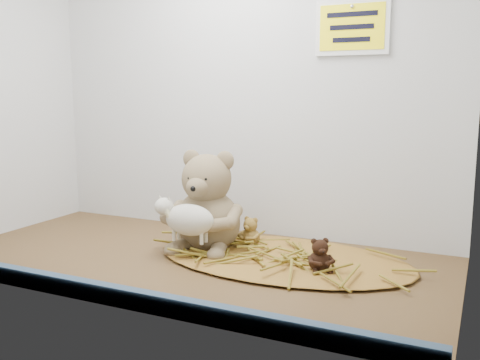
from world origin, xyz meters
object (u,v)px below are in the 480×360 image
at_px(toy_lamb, 190,220).
at_px(mini_teddy_brown, 320,253).
at_px(main_teddy, 208,200).
at_px(mini_teddy_tan, 251,230).

relative_size(toy_lamb, mini_teddy_brown, 2.23).
distance_m(main_teddy, mini_teddy_brown, 0.33).
bearing_deg(mini_teddy_brown, mini_teddy_tan, 116.56).
bearing_deg(mini_teddy_tan, toy_lamb, -112.06).
xyz_separation_m(toy_lamb, mini_teddy_brown, (0.31, 0.02, -0.05)).
bearing_deg(main_teddy, mini_teddy_tan, 21.87).
bearing_deg(mini_teddy_tan, main_teddy, -140.41).
relative_size(main_teddy, toy_lamb, 1.55).
bearing_deg(toy_lamb, main_teddy, 90.00).
bearing_deg(mini_teddy_brown, main_teddy, 132.79).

